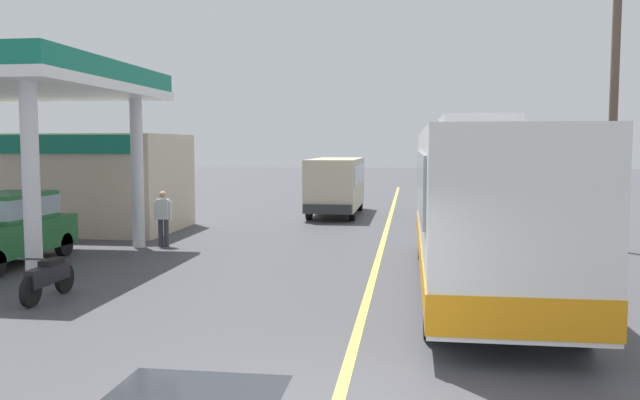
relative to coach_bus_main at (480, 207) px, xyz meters
The scene contains 9 objects.
ground 12.92m from the coach_bus_main, 100.35° to the left, with size 120.00×120.00×0.00m, color #424247.
lane_divider_stripe 8.12m from the coach_bus_main, 106.85° to the left, with size 0.16×50.00×0.01m, color #D8CC4C.
coach_bus_main is the anchor object (origin of this frame).
gas_station_roadside 14.30m from the coach_bus_main, 156.97° to the left, with size 9.10×11.95×5.10m.
car_at_pump 11.63m from the coach_bus_main, behind, with size 1.70×4.20×1.82m.
minibus_opposing_lane 14.59m from the coach_bus_main, 108.59° to the left, with size 2.04×6.13×2.44m.
motorcycle_parked_forecourt 8.90m from the coach_bus_main, 164.44° to the right, with size 0.55×1.80×0.92m.
pedestrian_near_pump 9.83m from the coach_bus_main, 153.56° to the left, with size 0.55×0.22×1.66m.
utility_pole_roadside 7.35m from the coach_bus_main, 52.43° to the left, with size 1.80×0.24×8.06m.
Camera 1 is at (0.81, -6.63, 3.03)m, focal length 36.42 mm.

